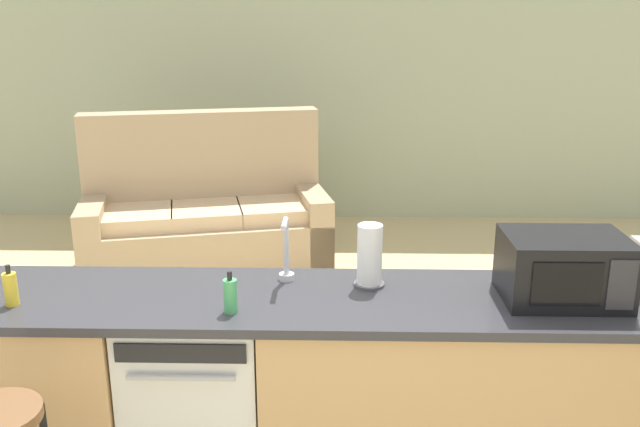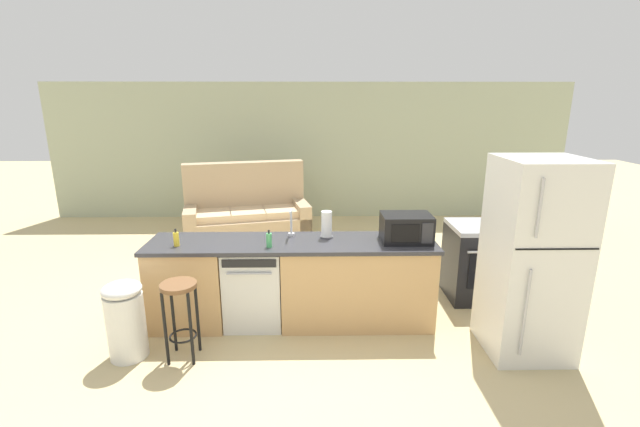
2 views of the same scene
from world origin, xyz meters
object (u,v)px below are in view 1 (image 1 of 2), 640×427
microwave (564,268)px  paper_towel_roll (370,256)px  dish_soap_bottle (11,289)px  couch (206,217)px  dishwasher (199,393)px  soap_bottle (230,295)px

microwave → paper_towel_roll: (-0.81, 0.13, -0.00)m
dish_soap_bottle → couch: (0.24, 2.93, -0.58)m
dishwasher → soap_bottle: size_ratio=4.77×
dishwasher → soap_bottle: soap_bottle is taller
paper_towel_roll → couch: size_ratio=0.13×
dishwasher → paper_towel_roll: (0.76, 0.13, 0.62)m
dishwasher → paper_towel_roll: 0.99m
dishwasher → dish_soap_bottle: 0.92m
dishwasher → couch: 2.86m
microwave → soap_bottle: microwave is taller
microwave → soap_bottle: bearing=-173.2°
dish_soap_bottle → couch: bearing=85.4°
microwave → couch: size_ratio=0.23×
dishwasher → microwave: 1.68m
microwave → soap_bottle: 1.39m
microwave → soap_bottle: size_ratio=2.84×
dishwasher → dish_soap_bottle: bearing=-170.9°
soap_bottle → dish_soap_bottle: bearing=177.0°
microwave → paper_towel_roll: bearing=170.9°
dishwasher → paper_towel_roll: bearing=9.6°
soap_bottle → couch: size_ratio=0.08×
dish_soap_bottle → couch: 3.00m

